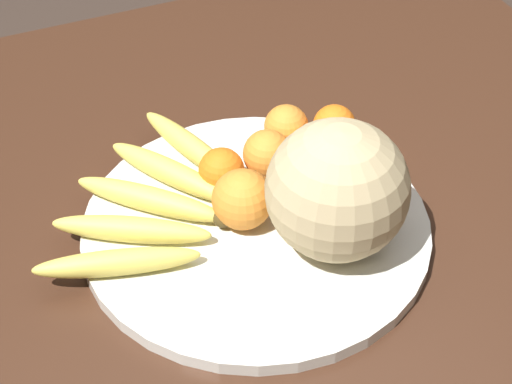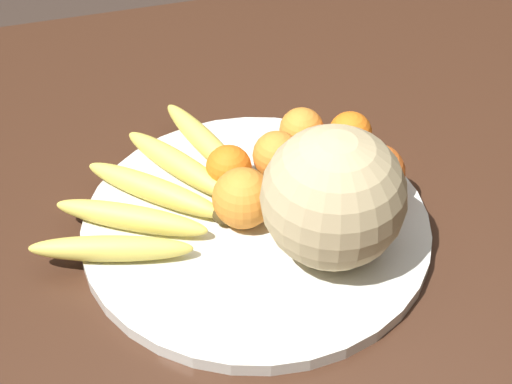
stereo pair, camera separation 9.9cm
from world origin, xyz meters
name	(u,v)px [view 1 (the left image)]	position (x,y,z in m)	size (l,w,h in m)	color
kitchen_table	(297,306)	(0.00, 0.00, 0.62)	(1.25, 1.15, 0.71)	#3D2316
fruit_bowl	(256,227)	(0.06, 0.03, 0.72)	(0.42, 0.42, 0.02)	silver
melon	(337,190)	(-0.01, -0.04, 0.81)	(0.16, 0.16, 0.16)	tan
banana_bunch	(155,200)	(0.13, 0.13, 0.74)	(0.29, 0.29, 0.03)	#473819
orange_front_left	(267,154)	(0.14, -0.02, 0.76)	(0.06, 0.06, 0.06)	orange
orange_front_right	(309,148)	(0.13, -0.07, 0.75)	(0.06, 0.06, 0.06)	orange
orange_mid_center	(221,170)	(0.13, 0.04, 0.75)	(0.06, 0.06, 0.06)	orange
orange_back_left	(243,199)	(0.07, 0.04, 0.76)	(0.07, 0.07, 0.07)	orange
orange_back_right	(334,126)	(0.16, -0.12, 0.75)	(0.06, 0.06, 0.06)	orange
orange_top_small	(286,126)	(0.18, -0.07, 0.75)	(0.06, 0.06, 0.06)	orange
orange_side_extra	(368,162)	(0.07, -0.12, 0.76)	(0.07, 0.07, 0.07)	orange
produce_tag	(295,182)	(0.11, -0.04, 0.73)	(0.08, 0.04, 0.00)	white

